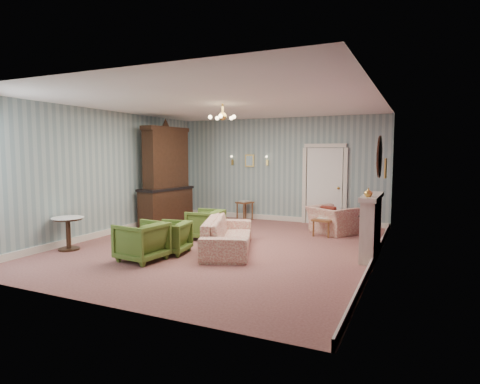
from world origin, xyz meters
The scene contains 27 objects.
floor centered at (0.00, 0.00, 0.00)m, with size 7.00×7.00×0.00m, color #976058.
ceiling centered at (0.00, 0.00, 2.90)m, with size 7.00×7.00×0.00m, color white.
wall_back centered at (0.00, 3.50, 1.45)m, with size 6.00×6.00×0.00m, color gray.
wall_front centered at (0.00, -3.50, 1.45)m, with size 6.00×6.00×0.00m, color gray.
wall_left centered at (-3.00, 0.00, 1.45)m, with size 7.00×7.00×0.00m, color gray.
wall_right centered at (3.00, 0.00, 1.45)m, with size 7.00×7.00×0.00m, color gray.
wall_right_floral centered at (2.98, 0.00, 1.45)m, with size 7.00×7.00×0.00m, color #C1606F.
door centered at (1.30, 3.46, 1.08)m, with size 1.12×0.12×2.16m, color white, non-canonical shape.
olive_chair_a centered at (-0.82, -1.58, 0.38)m, with size 0.75×0.70×0.77m, color #4E6E26.
olive_chair_b centered at (-0.66, -0.93, 0.34)m, with size 0.66×0.62×0.68m, color #4E6E26.
olive_chair_c centered at (-0.69, 0.49, 0.36)m, with size 0.71×0.66×0.73m, color #4E6E26.
sofa_chintz centered at (0.23, -0.24, 0.43)m, with size 2.18×0.64×0.85m, color #AB4D44.
wingback_chair centered at (1.76, 2.28, 0.43)m, with size 0.99×0.65×0.87m, color #AB4D44.
dresser centered at (-2.49, 1.55, 1.38)m, with size 0.57×1.65×2.76m, color black, non-canonical shape.
fireplace centered at (2.86, 0.40, 0.58)m, with size 0.30×1.40×1.16m, color beige, non-canonical shape.
mantel_vase centered at (2.84, 0.00, 1.23)m, with size 0.15×0.15×0.15m, color gold.
oval_mirror centered at (2.96, 0.40, 1.85)m, with size 0.04×0.76×0.84m, color white, non-canonical shape.
framed_print centered at (2.97, 1.75, 1.60)m, with size 0.04×0.34×0.42m, color gold, non-canonical shape.
coffee_table centered at (1.66, 2.05, 0.20)m, with size 0.44×0.80×0.41m, color brown, non-canonical shape.
side_table_black centered at (2.65, 1.85, 0.28)m, with size 0.38×0.38×0.57m, color black, non-canonical shape.
pedestal_table centered at (-2.65, -1.55, 0.33)m, with size 0.61×0.61×0.66m, color black, non-canonical shape.
nesting_table centered at (-0.91, 3.15, 0.29)m, with size 0.35×0.44×0.58m, color brown, non-canonical shape.
gilt_mirror_back centered at (-0.90, 3.46, 1.70)m, with size 0.28×0.06×0.36m, color gold, non-canonical shape.
sconce_left centered at (-1.45, 3.44, 1.70)m, with size 0.16×0.12×0.30m, color gold, non-canonical shape.
sconce_right centered at (-0.35, 3.44, 1.70)m, with size 0.16×0.12×0.30m, color gold, non-canonical shape.
chandelier centered at (0.00, 0.00, 2.63)m, with size 0.56×0.56×0.36m, color gold, non-canonical shape.
burgundy_cushion centered at (1.71, 2.13, 0.48)m, with size 0.38×0.10×0.38m, color maroon.
Camera 1 is at (3.68, -7.19, 1.91)m, focal length 29.82 mm.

